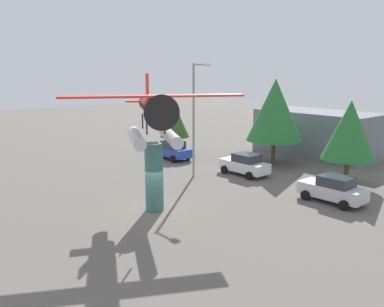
% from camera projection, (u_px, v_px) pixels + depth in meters
% --- Properties ---
extents(ground_plane, '(140.00, 140.00, 0.00)m').
position_uv_depth(ground_plane, '(155.00, 210.00, 24.76)').
color(ground_plane, '#605B54').
extents(display_pedestal, '(1.10, 1.10, 4.16)m').
position_uv_depth(display_pedestal, '(154.00, 177.00, 24.33)').
color(display_pedestal, '#386B66').
rests_on(display_pedestal, ground).
extents(floatplane_monument, '(7.09, 9.65, 4.00)m').
position_uv_depth(floatplane_monument, '(153.00, 115.00, 23.45)').
color(floatplane_monument, silver).
rests_on(floatplane_monument, display_pedestal).
extents(car_near_blue, '(4.20, 2.02, 1.76)m').
position_uv_depth(car_near_blue, '(172.00, 150.00, 38.76)').
color(car_near_blue, '#2847B7').
rests_on(car_near_blue, ground).
extents(car_mid_white, '(4.20, 2.02, 1.76)m').
position_uv_depth(car_mid_white, '(245.00, 164.00, 32.91)').
color(car_mid_white, white).
rests_on(car_mid_white, ground).
extents(car_far_silver, '(4.20, 2.02, 1.76)m').
position_uv_depth(car_far_silver, '(333.00, 189.00, 26.08)').
color(car_far_silver, silver).
rests_on(car_far_silver, ground).
extents(streetlight_primary, '(1.84, 0.28, 8.85)m').
position_uv_depth(streetlight_primary, '(195.00, 113.00, 31.38)').
color(streetlight_primary, gray).
rests_on(streetlight_primary, ground).
extents(storefront_building, '(11.69, 5.87, 4.35)m').
position_uv_depth(storefront_building, '(317.00, 133.00, 40.53)').
color(storefront_building, slate).
rests_on(storefront_building, ground).
extents(tree_west, '(3.02, 3.02, 4.95)m').
position_uv_depth(tree_west, '(175.00, 121.00, 41.53)').
color(tree_west, brown).
rests_on(tree_west, ground).
extents(tree_east, '(4.91, 4.91, 7.62)m').
position_uv_depth(tree_east, '(275.00, 110.00, 35.85)').
color(tree_east, brown).
rests_on(tree_east, ground).
extents(tree_center_back, '(3.84, 3.84, 6.25)m').
position_uv_depth(tree_center_back, '(350.00, 130.00, 29.27)').
color(tree_center_back, brown).
rests_on(tree_center_back, ground).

